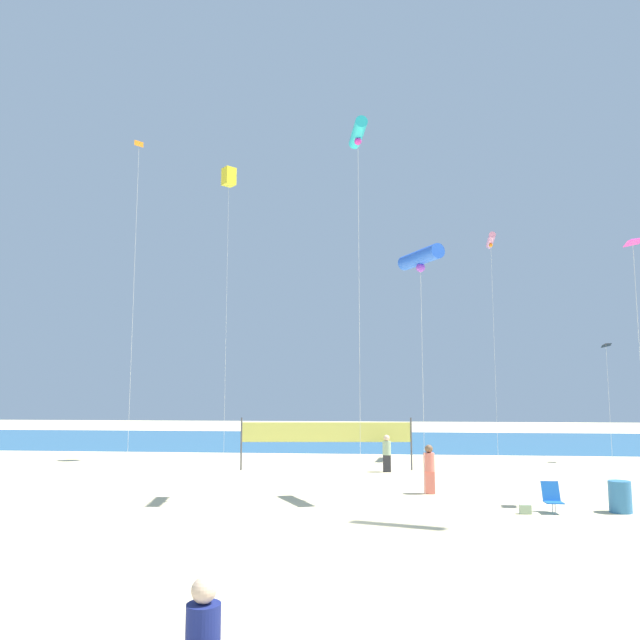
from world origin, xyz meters
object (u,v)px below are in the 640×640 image
object	(u,v)px
folding_beach_chair	(552,496)
kite_orange_diamond	(139,165)
trash_barrel	(620,497)
beach_handbag	(525,509)
kite_black_diamond	(606,346)
volleyball_net	(326,434)
kite_pink_tube	(491,241)
beachgoer_coral_shirt	(429,467)
kite_cyan_tube	(358,134)
kite_blue_tube	(420,258)
beachgoer_sage_shirt	(387,452)
kite_yellow_box	(229,178)
kite_magenta_diamond	(632,245)

from	to	relation	value
folding_beach_chair	kite_orange_diamond	xyz separation A→B (m)	(-14.92, 4.04, 12.45)
folding_beach_chair	trash_barrel	size ratio (longest dim) A/B	0.96
beach_handbag	kite_black_diamond	bearing A→B (deg)	61.63
volleyball_net	kite_pink_tube	distance (m)	14.49
beachgoer_coral_shirt	kite_cyan_tube	size ratio (longest dim) A/B	0.13
trash_barrel	kite_cyan_tube	size ratio (longest dim) A/B	0.07
folding_beach_chair	kite_blue_tube	distance (m)	8.69
beachgoer_sage_shirt	beach_handbag	size ratio (longest dim) A/B	4.98
beachgoer_coral_shirt	volleyball_net	distance (m)	7.52
beachgoer_sage_shirt	kite_yellow_box	size ratio (longest dim) A/B	0.10
beach_handbag	kite_pink_tube	bearing A→B (deg)	82.15
kite_black_diamond	kite_blue_tube	bearing A→B (deg)	-130.45
kite_black_diamond	beachgoer_sage_shirt	bearing A→B (deg)	-156.57
beach_handbag	kite_magenta_diamond	bearing A→B (deg)	21.75
trash_barrel	kite_orange_diamond	xyz separation A→B (m)	(-16.94, 3.87, 12.46)
trash_barrel	kite_blue_tube	xyz separation A→B (m)	(-5.66, 1.46, 7.73)
beachgoer_sage_shirt	kite_yellow_box	xyz separation A→B (m)	(-8.54, 3.94, 14.62)
trash_barrel	beachgoer_sage_shirt	bearing A→B (deg)	128.19
folding_beach_chair	kite_cyan_tube	distance (m)	13.54
kite_cyan_tube	kite_blue_tube	bearing A→B (deg)	8.08
folding_beach_chair	kite_orange_diamond	distance (m)	19.85
kite_black_diamond	kite_blue_tube	size ratio (longest dim) A/B	0.73
volleyball_net	kite_yellow_box	distance (m)	15.43
kite_orange_diamond	kite_magenta_diamond	xyz separation A→B (m)	(18.23, -2.69, -4.48)
kite_cyan_tube	kite_pink_tube	world-z (taller)	kite_cyan_tube
beachgoer_sage_shirt	kite_cyan_tube	bearing A→B (deg)	-157.72
kite_orange_diamond	kite_cyan_tube	bearing A→B (deg)	-16.52
kite_cyan_tube	kite_magenta_diamond	xyz separation A→B (m)	(9.07, 0.02, -4.21)
beach_handbag	kite_yellow_box	world-z (taller)	kite_yellow_box
beachgoer_sage_shirt	kite_orange_diamond	size ratio (longest dim) A/B	0.12
volleyball_net	beach_handbag	xyz separation A→B (m)	(6.72, -9.54, -1.50)
folding_beach_chair	kite_black_diamond	xyz separation A→B (m)	(6.79, 13.87, 5.52)
kite_orange_diamond	beachgoer_coral_shirt	bearing A→B (deg)	-4.97
kite_black_diamond	kite_pink_tube	world-z (taller)	kite_pink_tube
volleyball_net	kite_pink_tube	size ratio (longest dim) A/B	0.65
kite_pink_tube	kite_yellow_box	bearing A→B (deg)	-173.42
kite_blue_tube	kite_pink_tube	bearing A→B (deg)	69.44
kite_yellow_box	kite_black_diamond	size ratio (longest dim) A/B	2.59
beachgoer_sage_shirt	beachgoer_coral_shirt	world-z (taller)	beachgoer_coral_shirt
beachgoer_coral_shirt	volleyball_net	xyz separation A→B (m)	(-4.20, 6.19, 0.72)
beachgoer_coral_shirt	kite_blue_tube	world-z (taller)	kite_blue_tube
kite_orange_diamond	kite_blue_tube	xyz separation A→B (m)	(11.28, -2.41, -4.73)
kite_magenta_diamond	kite_pink_tube	world-z (taller)	kite_pink_tube
beach_handbag	kite_magenta_diamond	size ratio (longest dim) A/B	0.04
kite_yellow_box	kite_cyan_tube	distance (m)	14.03
folding_beach_chair	kite_magenta_diamond	size ratio (longest dim) A/B	0.10
folding_beach_chair	kite_black_diamond	distance (m)	16.40
kite_yellow_box	kite_magenta_diamond	world-z (taller)	kite_yellow_box
trash_barrel	kite_orange_diamond	size ratio (longest dim) A/B	0.07
kite_black_diamond	beachgoer_coral_shirt	bearing A→B (deg)	-133.21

